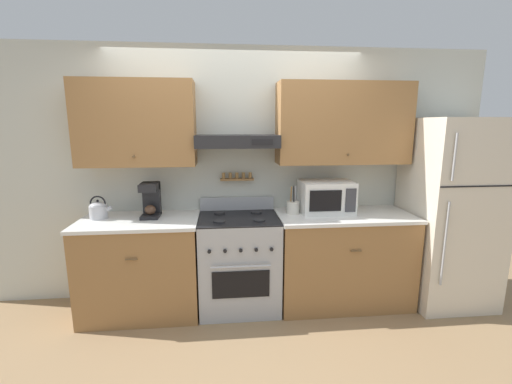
% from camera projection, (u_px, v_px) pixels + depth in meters
% --- Properties ---
extents(ground_plane, '(16.00, 16.00, 0.00)m').
position_uv_depth(ground_plane, '(242.00, 325.00, 3.12)').
color(ground_plane, '#937551').
extents(wall_back, '(5.20, 0.46, 2.55)m').
position_uv_depth(wall_back, '(242.00, 157.00, 3.45)').
color(wall_back, silver).
rests_on(wall_back, ground_plane).
extents(counter_left, '(1.10, 0.68, 0.93)m').
position_uv_depth(counter_left, '(142.00, 266.00, 3.27)').
color(counter_left, olive).
rests_on(counter_left, ground_plane).
extents(counter_right, '(1.33, 0.68, 0.93)m').
position_uv_depth(counter_right, '(342.00, 258.00, 3.47)').
color(counter_right, olive).
rests_on(counter_right, ground_plane).
extents(stove_range, '(0.76, 0.67, 1.05)m').
position_uv_depth(stove_range, '(239.00, 262.00, 3.37)').
color(stove_range, '#ADAFB5').
rests_on(stove_range, ground_plane).
extents(refrigerator, '(0.78, 0.77, 1.86)m').
position_uv_depth(refrigerator, '(450.00, 212.00, 3.42)').
color(refrigerator, beige).
rests_on(refrigerator, ground_plane).
extents(tea_kettle, '(0.21, 0.16, 0.22)m').
position_uv_depth(tea_kettle, '(99.00, 210.00, 3.19)').
color(tea_kettle, '#B7B7BC').
rests_on(tea_kettle, counter_left).
extents(coffee_maker, '(0.16, 0.24, 0.33)m').
position_uv_depth(coffee_maker, '(151.00, 199.00, 3.26)').
color(coffee_maker, black).
rests_on(coffee_maker, counter_left).
extents(microwave, '(0.51, 0.37, 0.32)m').
position_uv_depth(microwave, '(326.00, 197.00, 3.41)').
color(microwave, white).
rests_on(microwave, counter_right).
extents(utensil_crock, '(0.12, 0.12, 0.28)m').
position_uv_depth(utensil_crock, '(293.00, 207.00, 3.38)').
color(utensil_crock, silver).
rests_on(utensil_crock, counter_right).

